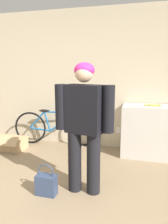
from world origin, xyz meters
name	(u,v)px	position (x,y,z in m)	size (l,w,h in m)	color
wall_back	(92,80)	(0.00, 2.63, 1.30)	(8.00, 0.07, 2.60)	beige
side_shelf	(150,131)	(1.12, 2.33, 0.45)	(0.96, 0.51, 0.89)	beige
person	(84,122)	(0.31, 0.94, 0.90)	(0.71, 0.30, 1.58)	black
bicycle	(56,127)	(-0.67, 2.44, 0.36)	(1.74, 0.46, 0.73)	black
banana	(153,105)	(1.13, 2.31, 0.91)	(0.28, 0.08, 0.03)	#EAD64C
handbag	(46,184)	(-0.11, 0.74, 0.14)	(0.25, 0.14, 0.39)	#334260
cardboard_box	(10,143)	(-1.42, 1.97, 0.12)	(0.55, 0.42, 0.30)	tan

